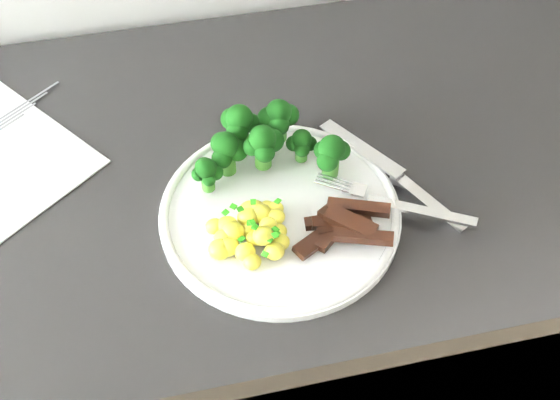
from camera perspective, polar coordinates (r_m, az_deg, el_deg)
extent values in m
cube|color=black|center=(1.22, -4.13, -10.94)|extent=(2.37, 0.59, 0.89)
cube|color=slate|center=(0.98, -21.29, 7.24)|extent=(0.11, 0.09, 0.00)
cube|color=slate|center=(0.97, -22.07, 6.40)|extent=(0.11, 0.08, 0.00)
cylinder|color=white|center=(0.79, 0.00, -1.13)|extent=(0.28, 0.28, 0.01)
torus|color=white|center=(0.79, 0.00, -0.86)|extent=(0.28, 0.28, 0.01)
cylinder|color=#30691E|center=(0.81, -1.43, 3.65)|extent=(0.02, 0.02, 0.03)
sphere|color=black|center=(0.80, -0.64, 5.04)|extent=(0.03, 0.03, 0.03)
sphere|color=black|center=(0.80, -1.47, 5.38)|extent=(0.03, 0.03, 0.03)
sphere|color=black|center=(0.79, -2.36, 4.52)|extent=(0.02, 0.02, 0.02)
sphere|color=black|center=(0.79, -1.29, 4.03)|extent=(0.02, 0.02, 0.02)
sphere|color=black|center=(0.79, -1.48, 5.21)|extent=(0.03, 0.03, 0.03)
cylinder|color=#30691E|center=(0.83, 1.81, 4.01)|extent=(0.02, 0.02, 0.02)
sphere|color=black|center=(0.82, 2.50, 4.78)|extent=(0.02, 0.02, 0.02)
sphere|color=black|center=(0.83, 1.54, 5.17)|extent=(0.02, 0.02, 0.02)
sphere|color=black|center=(0.82, 1.17, 4.79)|extent=(0.02, 0.02, 0.02)
sphere|color=black|center=(0.82, 1.88, 4.29)|extent=(0.02, 0.02, 0.02)
sphere|color=black|center=(0.82, 1.85, 5.15)|extent=(0.02, 0.02, 0.02)
cylinder|color=#30691E|center=(0.82, -4.45, 3.13)|extent=(0.02, 0.02, 0.03)
sphere|color=black|center=(0.80, -3.65, 4.22)|extent=(0.03, 0.03, 0.03)
sphere|color=black|center=(0.81, -4.90, 4.77)|extent=(0.03, 0.03, 0.03)
sphere|color=black|center=(0.80, -4.92, 3.53)|extent=(0.02, 0.02, 0.02)
sphere|color=black|center=(0.80, -4.59, 4.64)|extent=(0.03, 0.03, 0.03)
cylinder|color=#30691E|center=(0.84, -0.10, 5.89)|extent=(0.02, 0.02, 0.03)
sphere|color=black|center=(0.83, 0.69, 7.19)|extent=(0.03, 0.03, 0.03)
sphere|color=black|center=(0.84, -0.04, 7.50)|extent=(0.02, 0.02, 0.02)
sphere|color=black|center=(0.83, -0.96, 6.91)|extent=(0.03, 0.03, 0.03)
sphere|color=black|center=(0.82, -0.12, 6.34)|extent=(0.03, 0.03, 0.03)
sphere|color=black|center=(0.82, -0.10, 7.41)|extent=(0.03, 0.03, 0.03)
cylinder|color=#30691E|center=(0.83, -3.35, 5.35)|extent=(0.02, 0.02, 0.03)
sphere|color=black|center=(0.82, -2.53, 6.53)|extent=(0.02, 0.02, 0.02)
sphere|color=black|center=(0.83, -4.09, 6.82)|extent=(0.03, 0.03, 0.03)
sphere|color=black|center=(0.81, -3.62, 5.81)|extent=(0.03, 0.03, 0.03)
sphere|color=black|center=(0.81, -3.45, 6.92)|extent=(0.03, 0.03, 0.03)
cylinder|color=#30691E|center=(0.82, 4.28, 2.87)|extent=(0.02, 0.02, 0.03)
sphere|color=black|center=(0.81, 5.13, 4.18)|extent=(0.02, 0.02, 0.02)
sphere|color=black|center=(0.81, 3.62, 4.22)|extent=(0.02, 0.02, 0.02)
sphere|color=black|center=(0.79, 4.02, 3.31)|extent=(0.03, 0.03, 0.03)
sphere|color=black|center=(0.79, 4.41, 4.37)|extent=(0.03, 0.03, 0.03)
cylinder|color=#30691E|center=(0.81, -6.09, 1.49)|extent=(0.02, 0.02, 0.02)
sphere|color=black|center=(0.79, -5.49, 2.35)|extent=(0.02, 0.02, 0.02)
sphere|color=black|center=(0.80, -6.40, 2.80)|extent=(0.02, 0.02, 0.02)
sphere|color=black|center=(0.79, -6.88, 2.18)|extent=(0.02, 0.02, 0.02)
sphere|color=black|center=(0.79, -6.01, 1.71)|extent=(0.02, 0.02, 0.02)
sphere|color=black|center=(0.79, -6.23, 2.64)|extent=(0.03, 0.03, 0.03)
ellipsoid|color=#F9EB46|center=(0.74, -2.95, -4.41)|extent=(0.02, 0.02, 0.02)
ellipsoid|color=#F9EB46|center=(0.76, -2.65, -2.53)|extent=(0.02, 0.02, 0.02)
ellipsoid|color=#F9EB46|center=(0.76, -0.77, -2.83)|extent=(0.02, 0.02, 0.02)
ellipsoid|color=#F9EB46|center=(0.78, -2.58, -0.84)|extent=(0.03, 0.02, 0.02)
ellipsoid|color=#F9EB46|center=(0.75, -5.08, -4.15)|extent=(0.03, 0.03, 0.02)
ellipsoid|color=#F9EB46|center=(0.76, -1.71, -3.18)|extent=(0.02, 0.02, 0.02)
ellipsoid|color=#F9EB46|center=(0.76, -2.17, -3.25)|extent=(0.02, 0.02, 0.02)
ellipsoid|color=#F9EB46|center=(0.77, -0.37, -1.45)|extent=(0.02, 0.02, 0.02)
ellipsoid|color=#F9EB46|center=(0.77, -5.54, -2.22)|extent=(0.02, 0.02, 0.02)
ellipsoid|color=#F9EB46|center=(0.74, -2.36, -5.23)|extent=(0.02, 0.02, 0.02)
ellipsoid|color=#F9EB46|center=(0.76, -3.98, -2.70)|extent=(0.03, 0.03, 0.02)
ellipsoid|color=#F9EB46|center=(0.75, -0.04, -3.58)|extent=(0.02, 0.02, 0.02)
ellipsoid|color=#F9EB46|center=(0.74, -0.46, -4.34)|extent=(0.02, 0.02, 0.02)
ellipsoid|color=#F9EB46|center=(0.76, -0.19, -2.68)|extent=(0.02, 0.02, 0.02)
ellipsoid|color=#F9EB46|center=(0.76, -4.80, -3.21)|extent=(0.02, 0.02, 0.02)
ellipsoid|color=#F9EB46|center=(0.78, -2.13, -0.82)|extent=(0.02, 0.02, 0.02)
ellipsoid|color=#F9EB46|center=(0.77, -2.69, -1.47)|extent=(0.03, 0.02, 0.02)
ellipsoid|color=#F9EB46|center=(0.74, -1.41, -3.02)|extent=(0.02, 0.02, 0.02)
ellipsoid|color=#F9EB46|center=(0.78, -0.41, -0.75)|extent=(0.02, 0.02, 0.02)
ellipsoid|color=#F9EB46|center=(0.78, -1.12, -0.68)|extent=(0.02, 0.02, 0.02)
ellipsoid|color=#F9EB46|center=(0.75, -1.00, -2.09)|extent=(0.02, 0.02, 0.02)
ellipsoid|color=#F9EB46|center=(0.77, -4.49, -2.14)|extent=(0.03, 0.02, 0.02)
ellipsoid|color=#F9EB46|center=(0.75, -4.41, -3.98)|extent=(0.03, 0.02, 0.02)
ellipsoid|color=#F9EB46|center=(0.77, -1.63, -1.15)|extent=(0.03, 0.02, 0.02)
cube|color=#1B6E0D|center=(0.73, -0.38, -2.48)|extent=(0.01, 0.01, 0.00)
cube|color=#1B6E0D|center=(0.72, -0.41, -2.97)|extent=(0.01, 0.01, 0.00)
cube|color=#1B6E0D|center=(0.72, -3.25, -3.30)|extent=(0.01, 0.01, 0.00)
cube|color=#1B6E0D|center=(0.73, -0.91, -3.37)|extent=(0.01, 0.01, 0.00)
cube|color=#1B6E0D|center=(0.73, -2.15, -2.29)|extent=(0.01, 0.01, 0.00)
cube|color=#1B6E0D|center=(0.74, -0.31, -2.77)|extent=(0.01, 0.01, 0.00)
cube|color=#1B6E0D|center=(0.75, -0.19, -0.10)|extent=(0.01, 0.01, 0.00)
cube|color=#1B6E0D|center=(0.73, -2.33, -1.90)|extent=(0.01, 0.01, 0.00)
cube|color=#1B6E0D|center=(0.75, -3.95, -0.55)|extent=(0.01, 0.01, 0.00)
cube|color=#1B6E0D|center=(0.71, -1.27, -4.59)|extent=(0.01, 0.01, 0.00)
cube|color=#1B6E0D|center=(0.75, -4.62, -1.06)|extent=(0.01, 0.01, 0.00)
cube|color=#1B6E0D|center=(0.75, -2.28, -0.16)|extent=(0.01, 0.01, 0.00)
cube|color=#1B6E0D|center=(0.75, -3.38, -0.76)|extent=(0.01, 0.01, 0.00)
cube|color=#1B6E0D|center=(0.73, -2.57, -1.93)|extent=(0.01, 0.01, 0.00)
cube|color=black|center=(0.77, 5.18, -1.93)|extent=(0.07, 0.02, 0.02)
cube|color=black|center=(0.76, 3.07, -3.45)|extent=(0.06, 0.05, 0.02)
cube|color=black|center=(0.77, 5.42, -2.16)|extent=(0.06, 0.02, 0.02)
cube|color=black|center=(0.77, 4.73, -2.28)|extent=(0.07, 0.06, 0.01)
cube|color=black|center=(0.78, 4.51, -1.73)|extent=(0.07, 0.02, 0.02)
cube|color=black|center=(0.75, 7.04, -3.09)|extent=(0.07, 0.04, 0.02)
cube|color=black|center=(0.76, 5.99, -1.89)|extent=(0.06, 0.06, 0.02)
cube|color=black|center=(0.76, 5.14, -1.83)|extent=(0.05, 0.06, 0.02)
cube|color=black|center=(0.78, 6.65, -0.63)|extent=(0.07, 0.04, 0.02)
cube|color=silver|center=(0.80, 11.80, -0.89)|extent=(0.11, 0.08, 0.02)
cube|color=silver|center=(0.80, 6.34, 0.90)|extent=(0.03, 0.03, 0.01)
cylinder|color=silver|center=(0.81, 4.69, 1.84)|extent=(0.04, 0.03, 0.00)
cylinder|color=silver|center=(0.80, 4.59, 1.60)|extent=(0.04, 0.03, 0.00)
cylinder|color=silver|center=(0.80, 4.48, 1.36)|extent=(0.04, 0.03, 0.00)
cylinder|color=silver|center=(0.80, 4.37, 1.11)|extent=(0.04, 0.03, 0.00)
cube|color=silver|center=(0.85, 6.88, 4.37)|extent=(0.08, 0.12, 0.01)
cube|color=silver|center=(0.82, 12.32, -0.24)|extent=(0.07, 0.10, 0.02)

